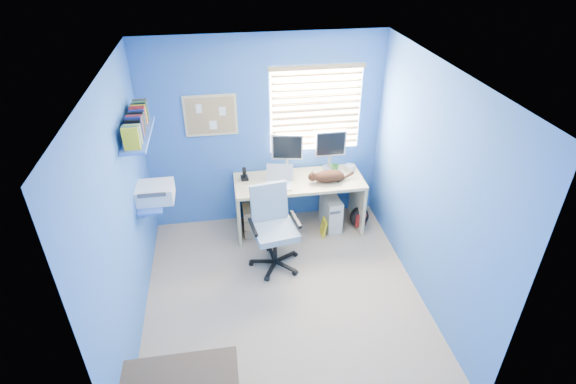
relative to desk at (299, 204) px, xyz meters
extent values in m
cube|color=tan|center=(-0.39, -1.26, -0.37)|extent=(3.00, 3.20, 0.00)
cube|color=white|center=(-0.39, -1.26, 2.13)|extent=(3.00, 3.20, 0.00)
cube|color=teal|center=(-0.39, 0.34, 0.88)|extent=(3.00, 0.01, 2.50)
cube|color=teal|center=(-0.39, -2.86, 0.88)|extent=(3.00, 0.01, 2.50)
cube|color=teal|center=(-1.89, -1.26, 0.88)|extent=(0.01, 3.20, 2.50)
cube|color=teal|center=(1.11, -1.26, 0.88)|extent=(0.01, 3.20, 2.50)
cube|color=#DAC37F|center=(0.00, 0.00, 0.00)|extent=(1.64, 0.65, 0.74)
cube|color=silver|center=(-0.27, -0.10, 0.48)|extent=(0.38, 0.32, 0.22)
cube|color=silver|center=(-0.12, 0.23, 0.64)|extent=(0.42, 0.20, 0.54)
cube|color=silver|center=(0.45, 0.24, 0.64)|extent=(0.40, 0.12, 0.54)
cube|color=black|center=(-0.69, 0.13, 0.45)|extent=(0.10, 0.12, 0.17)
imported|color=#307D34|center=(0.50, 0.14, 0.42)|extent=(0.10, 0.09, 0.10)
cylinder|color=silver|center=(0.70, 0.16, 0.41)|extent=(0.13, 0.13, 0.07)
ellipsoid|color=black|center=(0.36, -0.09, 0.44)|extent=(0.40, 0.21, 0.14)
cube|color=beige|center=(0.43, -0.02, -0.14)|extent=(0.23, 0.45, 0.45)
cube|color=tan|center=(-0.56, -0.03, -0.17)|extent=(0.35, 0.28, 0.41)
cube|color=yellow|center=(0.29, -0.22, -0.25)|extent=(0.03, 0.17, 0.24)
ellipsoid|color=black|center=(0.81, -0.10, -0.22)|extent=(0.30, 0.26, 0.30)
cylinder|color=black|center=(-0.41, -0.72, -0.34)|extent=(0.67, 0.67, 0.06)
cylinder|color=black|center=(-0.41, -0.72, -0.11)|extent=(0.06, 0.06, 0.41)
cube|color=#799DB0|center=(-0.41, -0.72, 0.14)|extent=(0.54, 0.54, 0.08)
cube|color=#799DB0|center=(-0.45, -0.50, 0.41)|extent=(0.44, 0.13, 0.46)
cube|color=white|center=(0.26, 0.33, 1.18)|extent=(1.15, 0.01, 1.10)
cube|color=tan|center=(0.26, 0.30, 1.18)|extent=(1.10, 0.03, 1.00)
cube|color=#DAC37F|center=(-1.04, 0.33, 1.18)|extent=(0.64, 0.02, 0.52)
cube|color=tan|center=(-1.04, 0.32, 1.18)|extent=(0.58, 0.01, 0.46)
cube|color=blue|center=(-1.75, -0.51, 0.55)|extent=(0.26, 0.55, 0.03)
cube|color=silver|center=(-1.71, -0.51, 0.65)|extent=(0.42, 0.34, 0.18)
cube|color=blue|center=(-1.76, -0.51, 1.35)|extent=(0.24, 0.90, 0.03)
cube|color=navy|center=(-1.77, -0.51, 1.48)|extent=(0.15, 0.80, 0.22)
camera|label=1|loc=(-0.92, -4.87, 3.23)|focal=28.00mm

